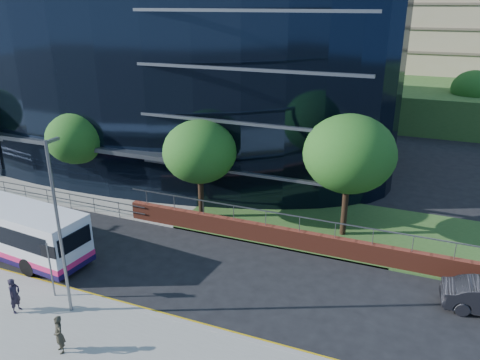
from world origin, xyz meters
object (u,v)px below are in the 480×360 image
at_px(tree_far_d, 349,154).
at_px(streetlight_east, 59,225).
at_px(street_sign, 49,259).
at_px(city_bus, 3,226).
at_px(pedestrian_b, 59,335).
at_px(tree_far_c, 200,152).
at_px(pedestrian, 15,295).
at_px(tree_far_b, 77,138).
at_px(tree_dist_e, 474,89).

relative_size(tree_far_d, streetlight_east, 0.93).
relative_size(street_sign, city_bus, 0.25).
xyz_separation_m(street_sign, pedestrian_b, (2.99, -2.91, -1.18)).
bearing_deg(tree_far_c, pedestrian, -104.71).
relative_size(tree_far_b, streetlight_east, 0.76).
relative_size(pedestrian, pedestrian_b, 1.03).
distance_m(streetlight_east, city_bus, 8.29).
xyz_separation_m(street_sign, tree_far_b, (-7.50, 11.09, 2.06)).
distance_m(tree_far_b, streetlight_east, 14.74).
bearing_deg(city_bus, tree_far_c, 49.98).
bearing_deg(street_sign, pedestrian_b, -44.15).
xyz_separation_m(tree_far_d, pedestrian_b, (-8.51, -14.49, -4.22)).
height_order(tree_far_c, streetlight_east, streetlight_east).
xyz_separation_m(streetlight_east, city_bus, (-7.17, 3.03, -2.84)).
bearing_deg(tree_far_c, tree_dist_e, 61.26).
relative_size(city_bus, pedestrian_b, 6.94).
relative_size(street_sign, pedestrian, 1.67).
height_order(tree_far_d, tree_dist_e, tree_far_d).
distance_m(streetlight_east, pedestrian, 4.22).
xyz_separation_m(tree_far_d, streetlight_east, (-10.00, -12.17, -0.75)).
distance_m(tree_dist_e, streetlight_east, 45.85).
relative_size(street_sign, tree_far_b, 0.46).
bearing_deg(tree_far_c, streetlight_east, -95.11).
distance_m(tree_far_c, streetlight_east, 11.22).
height_order(street_sign, streetlight_east, streetlight_east).
height_order(street_sign, pedestrian_b, street_sign).
xyz_separation_m(street_sign, streetlight_east, (1.50, -0.59, 2.29)).
bearing_deg(tree_far_b, tree_dist_e, 48.48).
distance_m(pedestrian, pedestrian_b, 3.92).
xyz_separation_m(tree_far_c, pedestrian_b, (0.49, -13.49, -3.57)).
bearing_deg(tree_dist_e, pedestrian_b, -110.35).
distance_m(street_sign, tree_far_b, 13.54).
bearing_deg(tree_far_c, street_sign, -103.29).
relative_size(tree_far_c, city_bus, 0.58).
bearing_deg(streetlight_east, city_bus, 157.06).
bearing_deg(tree_far_d, tree_far_b, -178.49).
bearing_deg(tree_far_c, tree_far_b, 177.14).
xyz_separation_m(street_sign, city_bus, (-5.67, 2.45, -0.55)).
bearing_deg(pedestrian, street_sign, -30.88).
height_order(city_bus, pedestrian_b, city_bus).
distance_m(tree_far_d, city_bus, 19.78).
height_order(tree_far_c, pedestrian_b, tree_far_c).
relative_size(street_sign, tree_far_d, 0.38).
xyz_separation_m(street_sign, tree_far_d, (11.50, 11.59, 3.04)).
height_order(tree_far_b, tree_far_c, tree_far_c).
xyz_separation_m(tree_far_d, city_bus, (-17.17, -9.14, -3.59)).
bearing_deg(city_bus, tree_far_d, 33.10).
height_order(pedestrian, pedestrian_b, pedestrian).
distance_m(tree_dist_e, city_bus, 46.63).
bearing_deg(pedestrian, tree_far_c, -21.91).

